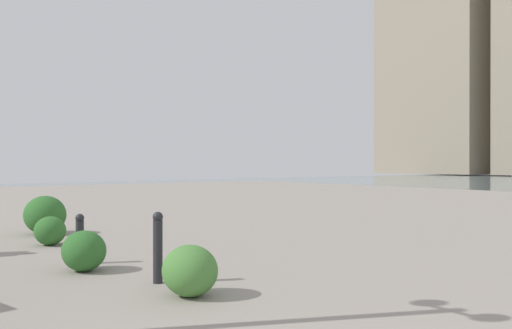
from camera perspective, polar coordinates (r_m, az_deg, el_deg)
building_highrise at (r=83.81m, az=18.73°, el=10.39°), size 15.70×10.20×32.77m
bollard_near at (r=7.03m, az=-10.26°, el=-8.41°), size 0.13×0.13×0.90m
bollard_mid at (r=8.64m, az=-18.00°, el=-7.31°), size 0.13×0.13×0.75m
shrub_low at (r=12.47m, az=-21.27°, el=-4.95°), size 0.96×0.86×0.82m
shrub_round at (r=6.33m, az=-6.95°, el=-11.00°), size 0.69×0.62×0.59m
shrub_wide at (r=8.07m, az=-17.61°, el=-8.63°), size 0.67×0.60×0.57m
shrub_tall at (r=10.77m, az=-20.80°, el=-6.52°), size 0.63×0.56×0.53m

